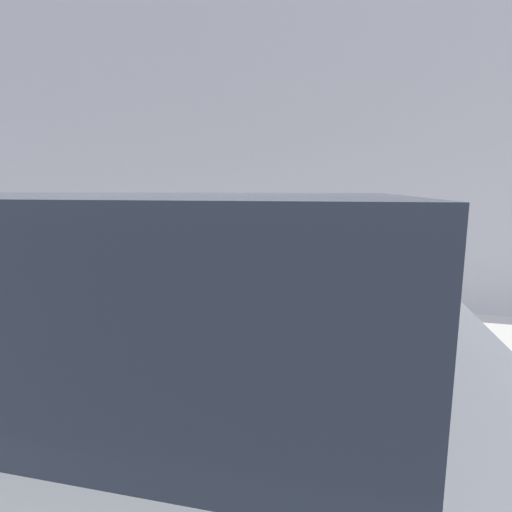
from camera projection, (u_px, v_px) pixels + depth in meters
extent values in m
plane|color=#47474C|center=(115.00, 484.00, 2.45)|extent=(60.00, 60.00, 0.00)
cube|color=#9E9B96|center=(231.00, 344.00, 4.53)|extent=(24.00, 2.80, 0.11)
cube|color=gray|center=(277.00, 100.00, 6.19)|extent=(24.00, 0.30, 6.30)
cylinder|color=#2D2D30|center=(256.00, 332.00, 3.45)|extent=(0.06, 0.06, 0.92)
cube|color=black|center=(256.00, 259.00, 3.34)|extent=(0.18, 0.13, 0.38)
cube|color=gray|center=(254.00, 257.00, 3.27)|extent=(0.10, 0.01, 0.13)
cylinder|color=slate|center=(256.00, 230.00, 3.30)|extent=(0.20, 0.11, 0.20)
cylinder|color=black|center=(307.00, 406.00, 2.67)|extent=(0.71, 0.25, 0.70)
cube|color=#595B60|center=(3.00, 403.00, 2.09)|extent=(4.97, 2.22, 0.83)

